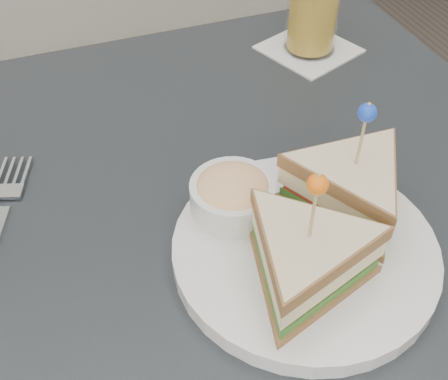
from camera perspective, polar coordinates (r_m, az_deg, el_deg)
table at (r=0.60m, az=-0.57°, el=-9.46°), size 0.80×0.80×0.75m
plate_meal at (r=0.51m, az=9.10°, el=-3.55°), size 0.30×0.29×0.14m
drink_set at (r=0.79m, az=9.11°, el=17.88°), size 0.15×0.15×0.14m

